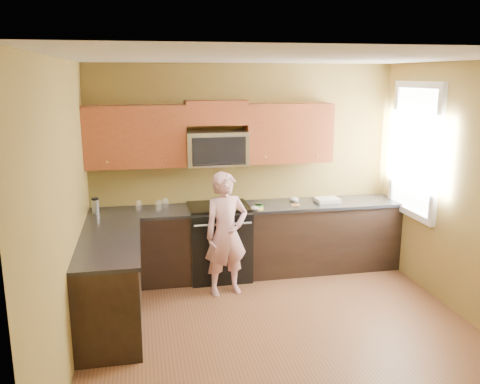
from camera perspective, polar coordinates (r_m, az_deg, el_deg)
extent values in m
plane|color=brown|center=(5.25, 5.14, -16.03)|extent=(4.00, 4.00, 0.00)
plane|color=white|center=(4.59, 5.85, 14.91)|extent=(4.00, 4.00, 0.00)
plane|color=olive|center=(6.63, 0.50, 2.68)|extent=(4.00, 0.00, 4.00)
plane|color=olive|center=(2.99, 16.77, -11.17)|extent=(4.00, 0.00, 4.00)
plane|color=olive|center=(4.59, -19.19, -2.79)|extent=(0.00, 4.00, 4.00)
plane|color=olive|center=(5.64, 25.31, -0.46)|extent=(0.00, 4.00, 4.00)
cube|color=black|center=(6.58, 1.03, -5.60)|extent=(4.00, 0.60, 0.88)
cube|color=black|center=(5.43, -14.45, -10.22)|extent=(0.60, 1.60, 0.88)
cube|color=black|center=(6.44, 1.06, -1.75)|extent=(4.00, 0.62, 0.04)
cube|color=black|center=(5.26, -14.63, -5.61)|extent=(0.62, 1.60, 0.04)
cube|color=brown|center=(6.31, -2.77, 9.00)|extent=(0.76, 0.33, 0.30)
imported|color=#E27187|center=(5.90, -1.59, -4.80)|extent=(0.61, 0.47, 1.47)
cube|color=#B27F47|center=(6.47, 6.29, -1.50)|extent=(0.14, 0.14, 0.01)
ellipsoid|color=silver|center=(6.21, 1.75, -1.83)|extent=(0.14, 0.14, 0.06)
ellipsoid|color=silver|center=(6.65, 6.15, -0.87)|extent=(0.14, 0.15, 0.07)
cube|color=white|center=(6.73, 9.84, -0.90)|extent=(0.31, 0.25, 0.05)
cylinder|color=silver|center=(6.33, -11.41, -1.52)|extent=(0.08, 0.08, 0.12)
cylinder|color=silver|center=(6.39, -8.43, -1.25)|extent=(0.08, 0.08, 0.12)
cylinder|color=silver|center=(6.29, -9.20, -1.53)|extent=(0.07, 0.07, 0.12)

